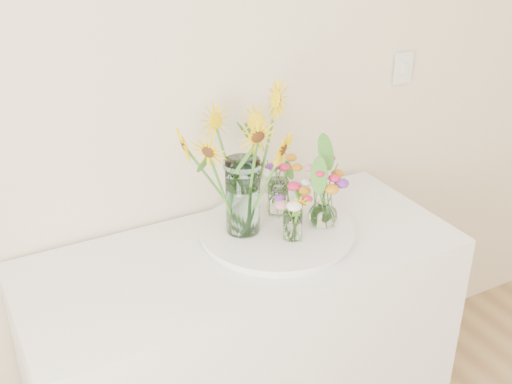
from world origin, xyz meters
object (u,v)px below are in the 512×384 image
Objects in this scene: small_vase_b at (323,207)px; small_vase_c at (278,197)px; mason_jar at (243,197)px; counter at (244,361)px; small_vase_a at (293,225)px; tray at (277,233)px.

small_vase_b reaches higher than small_vase_c.
mason_jar reaches higher than small_vase_b.
small_vase_a reaches higher than counter.
small_vase_a is 0.76× the size of small_vase_b.
small_vase_a is (0.01, -0.07, 0.06)m from tray.
mason_jar is at bearing 62.60° from counter.
mason_jar reaches higher than counter.
small_vase_c is at bearing 58.64° from tray.
small_vase_a is at bearing -168.60° from small_vase_b.
counter is 13.38× the size of small_vase_a.
mason_jar reaches higher than small_vase_a.
small_vase_a is at bearing -79.02° from tray.
tray is 3.51× the size of small_vase_b.
mason_jar is at bearing 157.55° from tray.
tray is 0.18m from mason_jar.
small_vase_b is (0.15, -0.05, 0.08)m from tray.
mason_jar is (0.04, 0.07, 0.60)m from counter.
small_vase_c is (0.06, 0.10, 0.07)m from tray.
tray is at bearing 12.34° from counter.
small_vase_b is 1.12× the size of small_vase_c.
small_vase_c reaches higher than counter.
tray is 4.62× the size of small_vase_a.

